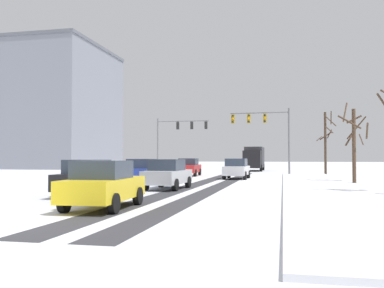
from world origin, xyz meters
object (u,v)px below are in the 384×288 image
at_px(traffic_signal_near_right, 265,126).
at_px(car_yellow_cab_sixth, 104,184).
at_px(car_white_second, 237,169).
at_px(traffic_signal_far_left, 178,132).
at_px(car_red_lead, 189,167).
at_px(car_blue_third, 143,171).
at_px(box_truck_delivery, 254,158).
at_px(bare_tree_sidewalk_mid, 354,140).
at_px(bare_tree_sidewalk_far, 326,140).
at_px(office_building_far_left_block, 28,109).
at_px(car_silver_fourth, 168,174).
at_px(car_black_fifth, 88,178).

bearing_deg(traffic_signal_near_right, car_yellow_cab_sixth, -98.32).
bearing_deg(car_white_second, traffic_signal_near_right, 77.07).
xyz_separation_m(traffic_signal_far_left, car_red_lead, (3.97, -11.80, -3.99)).
relative_size(car_red_lead, car_blue_third, 1.01).
distance_m(car_yellow_cab_sixth, box_truck_delivery, 40.94).
relative_size(bare_tree_sidewalk_mid, bare_tree_sidewalk_far, 0.87).
xyz_separation_m(traffic_signal_near_right, box_truck_delivery, (-1.86, 12.10, -3.15)).
height_order(car_yellow_cab_sixth, box_truck_delivery, box_truck_delivery).
distance_m(car_blue_third, office_building_far_left_block, 48.98).
distance_m(traffic_signal_far_left, car_blue_third, 24.42).
relative_size(car_white_second, car_blue_third, 1.00).
height_order(car_silver_fourth, bare_tree_sidewalk_mid, bare_tree_sidewalk_mid).
bearing_deg(car_yellow_cab_sixth, traffic_signal_near_right, 81.68).
bearing_deg(car_black_fifth, car_yellow_cab_sixth, -58.33).
bearing_deg(traffic_signal_far_left, car_white_second, -61.39).
bearing_deg(car_yellow_cab_sixth, car_silver_fourth, 91.34).
relative_size(car_red_lead, office_building_far_left_block, 0.16).
bearing_deg(traffic_signal_near_right, office_building_far_left_block, 152.72).
bearing_deg(car_blue_third, box_truck_delivery, 79.24).
bearing_deg(traffic_signal_near_right, car_black_fifth, -105.52).
relative_size(car_white_second, box_truck_delivery, 0.56).
distance_m(car_black_fifth, box_truck_delivery, 36.98).
bearing_deg(car_yellow_cab_sixth, car_red_lead, 95.93).
bearing_deg(car_red_lead, car_yellow_cab_sixth, -84.07).
bearing_deg(car_blue_third, car_black_fifth, -87.58).
bearing_deg(car_black_fifth, car_silver_fourth, 62.69).
height_order(traffic_signal_near_right, box_truck_delivery, traffic_signal_near_right).
relative_size(car_black_fifth, office_building_far_left_block, 0.16).
distance_m(car_blue_third, bare_tree_sidewalk_far, 22.97).
height_order(car_red_lead, car_blue_third, same).
height_order(traffic_signal_far_left, bare_tree_sidewalk_mid, traffic_signal_far_left).
distance_m(traffic_signal_near_right, office_building_far_left_block, 44.29).
relative_size(car_yellow_cab_sixth, bare_tree_sidewalk_mid, 0.75).
xyz_separation_m(traffic_signal_far_left, car_silver_fourth, (6.35, -27.84, -3.99)).
bearing_deg(car_white_second, box_truck_delivery, 89.89).
relative_size(box_truck_delivery, bare_tree_sidewalk_mid, 1.34).
height_order(car_red_lead, car_black_fifth, same).
bearing_deg(bare_tree_sidewalk_mid, car_yellow_cab_sixth, -122.11).
relative_size(traffic_signal_near_right, box_truck_delivery, 0.87).
relative_size(traffic_signal_near_right, car_silver_fourth, 1.56).
distance_m(car_white_second, car_black_fifth, 16.97).
xyz_separation_m(car_red_lead, car_silver_fourth, (2.38, -16.04, 0.00)).
height_order(box_truck_delivery, office_building_far_left_block, office_building_far_left_block).
height_order(traffic_signal_near_right, car_white_second, traffic_signal_near_right).
distance_m(car_white_second, bare_tree_sidewalk_mid, 9.29).
bearing_deg(car_white_second, traffic_signal_far_left, 118.61).
relative_size(traffic_signal_near_right, bare_tree_sidewalk_far, 1.02).
distance_m(car_red_lead, car_white_second, 6.61).
relative_size(traffic_signal_far_left, bare_tree_sidewalk_mid, 1.17).
bearing_deg(box_truck_delivery, car_blue_third, -100.76).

